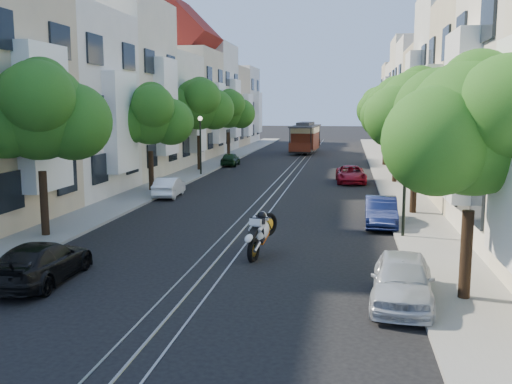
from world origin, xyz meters
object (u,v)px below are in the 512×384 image
at_px(tree_w_a, 40,113).
at_px(lamp_west, 200,136).
at_px(lamp_east, 405,164).
at_px(parked_car_w_near, 41,262).
at_px(tree_w_d, 229,110).
at_px(parked_car_e_far, 351,174).
at_px(tree_e_d, 387,108).
at_px(cable_car, 305,136).
at_px(tree_w_b, 151,117).
at_px(tree_e_c, 398,112).
at_px(tree_w_c, 199,105).
at_px(tree_e_b, 418,112).
at_px(sportbike_rider, 260,232).
at_px(parked_car_w_far, 230,159).
at_px(parked_car_e_near, 402,279).
at_px(parked_car_w_mid, 169,187).
at_px(parked_car_e_mid, 381,212).
at_px(tree_e_a, 476,131).

bearing_deg(tree_w_a, lamp_west, 87.60).
relative_size(lamp_east, parked_car_w_near, 1.02).
relative_size(tree_w_d, parked_car_e_far, 1.62).
height_order(tree_e_d, cable_car, tree_e_d).
xyz_separation_m(tree_w_b, cable_car, (6.79, 29.31, -2.62)).
xyz_separation_m(tree_e_c, tree_w_c, (-14.40, 5.00, 0.47)).
bearing_deg(tree_w_d, parked_car_e_far, -54.36).
xyz_separation_m(tree_e_b, tree_w_d, (-14.40, 27.00, -0.13)).
bearing_deg(sportbike_rider, parked_car_w_far, 115.31).
height_order(sportbike_rider, parked_car_w_far, sportbike_rider).
relative_size(tree_w_d, parked_car_e_near, 1.72).
bearing_deg(parked_car_w_near, parked_car_w_mid, -87.48).
bearing_deg(tree_w_c, sportbike_rider, -70.83).
distance_m(cable_car, parked_car_e_far, 23.92).
bearing_deg(tree_e_c, parked_car_e_near, -94.06).
relative_size(tree_w_d, parked_car_w_mid, 1.94).
bearing_deg(tree_w_a, tree_e_d, 63.59).
distance_m(parked_car_w_near, parked_car_w_mid, 15.59).
xyz_separation_m(tree_w_b, parked_car_e_mid, (12.74, -7.66, -3.80)).
height_order(tree_w_b, tree_w_d, tree_w_d).
distance_m(tree_w_b, tree_w_d, 22.00).
relative_size(tree_w_a, sportbike_rider, 2.96).
distance_m(tree_e_d, parked_car_e_far, 12.24).
xyz_separation_m(parked_car_e_mid, parked_car_w_far, (-11.20, 22.84, -0.05)).
bearing_deg(parked_car_w_near, parked_car_w_far, -89.77).
distance_m(tree_w_c, sportbike_rider, 26.12).
bearing_deg(parked_car_w_mid, parked_car_w_far, -94.32).
bearing_deg(tree_w_c, tree_w_b, -90.00).
relative_size(tree_e_d, lamp_west, 1.65).
height_order(tree_w_b, parked_car_e_far, tree_w_b).
distance_m(tree_w_c, cable_car, 19.81).
bearing_deg(sportbike_rider, tree_e_d, 90.60).
xyz_separation_m(parked_car_e_far, parked_car_w_near, (-8.80, -23.08, 0.03)).
xyz_separation_m(tree_w_c, tree_w_d, (-0.00, 11.00, -0.47)).
bearing_deg(tree_w_d, tree_e_b, -61.93).
height_order(tree_e_a, tree_e_d, tree_e_d).
distance_m(tree_e_a, tree_w_b, 22.28).
xyz_separation_m(lamp_west, parked_car_e_mid, (11.90, -15.69, -2.24)).
xyz_separation_m(tree_e_b, lamp_west, (-13.56, 13.02, -1.89)).
relative_size(tree_w_a, parked_car_e_near, 1.76).
relative_size(parked_car_e_far, parked_car_w_mid, 1.20).
height_order(tree_e_d, tree_w_a, tree_e_d).
bearing_deg(tree_w_b, tree_w_d, 90.00).
bearing_deg(parked_car_w_near, cable_car, -96.87).
relative_size(tree_w_a, parked_car_e_far, 1.66).
xyz_separation_m(tree_e_a, parked_car_e_far, (-2.86, 22.91, -3.84)).
xyz_separation_m(tree_e_c, parked_car_e_far, (-2.86, -0.09, -4.04)).
xyz_separation_m(tree_w_b, lamp_east, (13.44, -9.98, -1.55)).
bearing_deg(tree_w_c, lamp_east, -57.35).
distance_m(tree_w_d, parked_car_e_far, 20.21).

